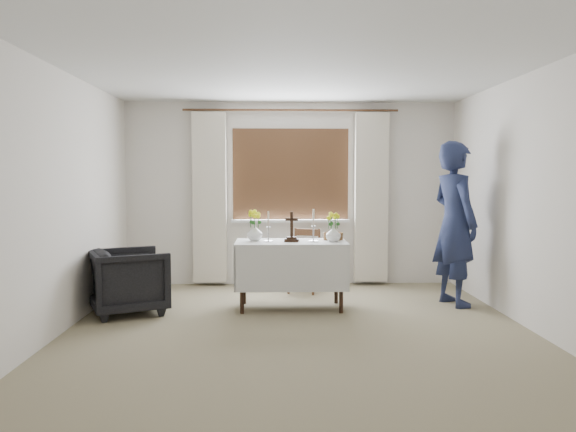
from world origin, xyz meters
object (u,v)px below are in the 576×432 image
object	(u,v)px
altar_table	(291,275)
wooden_chair	(304,261)
flower_vase_left	(255,233)
flower_vase_right	(333,234)
wooden_cross	(292,227)
person	(455,224)
armchair	(129,281)

from	to	relation	value
altar_table	wooden_chair	size ratio (longest dim) A/B	1.53
wooden_chair	altar_table	bearing A→B (deg)	-84.19
flower_vase_left	flower_vase_right	xyz separation A→B (m)	(0.88, -0.11, -0.00)
wooden_chair	flower_vase_right	world-z (taller)	flower_vase_right
wooden_cross	altar_table	bearing A→B (deg)	109.82
altar_table	person	size ratio (longest dim) A/B	0.66
armchair	wooden_cross	distance (m)	1.87
altar_table	wooden_cross	size ratio (longest dim) A/B	3.74
altar_table	armchair	size ratio (longest dim) A/B	1.60
flower_vase_left	altar_table	bearing A→B (deg)	-7.58
flower_vase_left	person	bearing A→B (deg)	2.13
person	flower_vase_right	xyz separation A→B (m)	(-1.43, -0.20, -0.10)
altar_table	wooden_cross	world-z (taller)	wooden_cross
wooden_chair	wooden_cross	world-z (taller)	wooden_cross
altar_table	wooden_cross	distance (m)	0.55
armchair	person	xyz separation A→B (m)	(3.67, 0.31, 0.59)
armchair	person	world-z (taller)	person
wooden_cross	flower_vase_left	bearing A→B (deg)	176.46
altar_table	flower_vase_right	distance (m)	0.67
altar_table	wooden_cross	bearing A→B (deg)	-79.08
wooden_cross	flower_vase_right	xyz separation A→B (m)	(0.46, -0.02, -0.08)
person	altar_table	bearing A→B (deg)	77.09
altar_table	armchair	bearing A→B (deg)	-174.47
wooden_chair	flower_vase_left	bearing A→B (deg)	-107.48
wooden_chair	flower_vase_left	distance (m)	1.13
flower_vase_left	armchair	bearing A→B (deg)	-170.59
person	flower_vase_right	size ratio (longest dim) A/B	10.88
person	wooden_cross	size ratio (longest dim) A/B	5.70
wooden_cross	flower_vase_left	size ratio (longest dim) A/B	1.82
altar_table	person	bearing A→B (deg)	4.22
armchair	flower_vase_right	xyz separation A→B (m)	(2.24, 0.12, 0.50)
armchair	person	size ratio (longest dim) A/B	0.41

